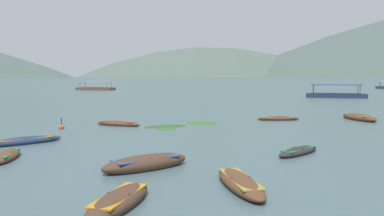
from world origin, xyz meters
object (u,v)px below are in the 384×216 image
(rowboat_7, at_px, (278,119))
(ferry_1, at_px, (336,95))
(rowboat_4, at_px, (6,156))
(mooring_buoy, at_px, (61,127))
(rowboat_1, at_px, (24,141))
(ferry_2, at_px, (96,88))
(rowboat_0, at_px, (119,201))
(rowboat_8, at_px, (359,117))
(rowboat_6, at_px, (298,151))
(rowboat_9, at_px, (146,163))
(rowboat_3, at_px, (240,183))
(rowboat_5, at_px, (118,124))

(rowboat_7, xyz_separation_m, ferry_1, (15.86, 37.22, 0.31))
(rowboat_4, bearing_deg, mooring_buoy, 98.98)
(rowboat_1, xyz_separation_m, mooring_buoy, (-0.42, 6.30, -0.06))
(ferry_2, bearing_deg, ferry_1, -31.53)
(rowboat_0, xyz_separation_m, rowboat_1, (-8.16, 10.14, -0.02))
(rowboat_8, height_order, ferry_2, ferry_2)
(ferry_1, relative_size, mooring_buoy, 11.38)
(rowboat_6, relative_size, mooring_buoy, 3.24)
(rowboat_9, bearing_deg, rowboat_0, -88.96)
(rowboat_3, xyz_separation_m, rowboat_7, (4.47, 20.91, -0.02))
(ferry_1, distance_m, ferry_2, 64.68)
(rowboat_0, relative_size, ferry_1, 0.34)
(rowboat_9, xyz_separation_m, ferry_1, (24.09, 55.65, 0.22))
(rowboat_4, distance_m, rowboat_6, 13.99)
(rowboat_5, height_order, rowboat_7, rowboat_5)
(rowboat_1, bearing_deg, rowboat_3, -33.73)
(rowboat_5, distance_m, rowboat_9, 14.67)
(rowboat_9, distance_m, ferry_1, 60.64)
(mooring_buoy, bearing_deg, rowboat_3, -49.21)
(rowboat_7, bearing_deg, rowboat_9, -114.08)
(rowboat_0, relative_size, rowboat_7, 0.98)
(rowboat_9, bearing_deg, rowboat_8, 51.21)
(rowboat_4, height_order, rowboat_6, rowboat_4)
(rowboat_0, xyz_separation_m, rowboat_8, (15.31, 23.87, 0.04))
(mooring_buoy, bearing_deg, rowboat_6, -27.96)
(rowboat_3, distance_m, mooring_buoy, 18.76)
(rowboat_5, distance_m, rowboat_8, 20.89)
(rowboat_6, relative_size, rowboat_8, 0.66)
(rowboat_5, relative_size, ferry_2, 0.35)
(ferry_1, bearing_deg, rowboat_5, -124.67)
(rowboat_0, relative_size, rowboat_5, 0.93)
(rowboat_7, bearing_deg, rowboat_6, -94.86)
(ferry_2, relative_size, mooring_buoy, 11.88)
(rowboat_9, bearing_deg, rowboat_4, 168.73)
(rowboat_1, height_order, rowboat_3, rowboat_3)
(rowboat_3, bearing_deg, rowboat_9, 146.60)
(rowboat_7, bearing_deg, rowboat_4, -131.48)
(rowboat_1, xyz_separation_m, rowboat_5, (3.26, 8.44, -0.01))
(rowboat_6, bearing_deg, rowboat_0, -129.89)
(rowboat_0, bearing_deg, rowboat_1, 128.81)
(rowboat_0, relative_size, rowboat_8, 0.79)
(mooring_buoy, bearing_deg, ferry_1, 53.44)
(rowboat_8, relative_size, mooring_buoy, 4.92)
(rowboat_8, relative_size, ferry_1, 0.43)
(rowboat_0, height_order, rowboat_4, rowboat_0)
(rowboat_1, bearing_deg, rowboat_9, -33.89)
(rowboat_7, distance_m, rowboat_9, 20.19)
(rowboat_5, distance_m, mooring_buoy, 4.25)
(rowboat_6, distance_m, mooring_buoy, 17.50)
(rowboat_6, bearing_deg, rowboat_1, 172.78)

